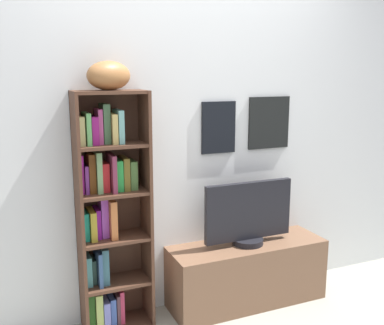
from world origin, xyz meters
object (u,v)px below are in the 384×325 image
(tv_stand, at_px, (247,273))
(television, at_px, (249,214))
(bookshelf, at_px, (108,214))
(football, at_px, (109,76))

(tv_stand, distance_m, television, 0.44)
(bookshelf, xyz_separation_m, tv_stand, (0.97, -0.09, -0.54))
(tv_stand, relative_size, television, 1.72)
(tv_stand, bearing_deg, football, 175.99)
(bookshelf, distance_m, tv_stand, 1.12)
(television, bearing_deg, bookshelf, 174.58)
(bookshelf, bearing_deg, television, -5.42)
(football, distance_m, television, 1.34)
(football, height_order, television, football)
(football, relative_size, television, 0.44)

